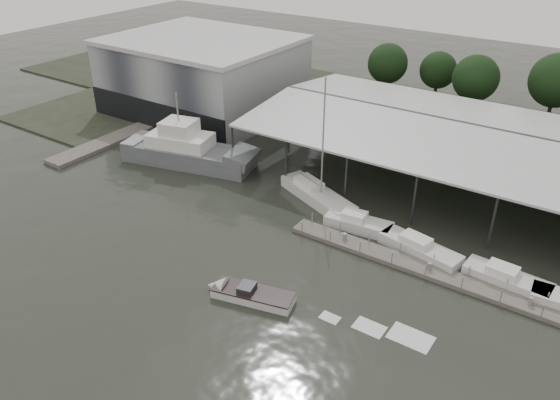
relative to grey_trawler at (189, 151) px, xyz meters
The scene contains 13 objects.
ground 22.76m from the grey_trawler, 40.65° to the right, with size 200.00×200.00×0.00m, color #262B23.
land_strip_far 32.24m from the grey_trawler, 57.66° to the left, with size 140.00×30.00×0.30m.
land_strip_west 27.42m from the grey_trawler, 146.27° to the left, with size 20.00×40.00×0.30m.
storage_warehouse 18.95m from the grey_trawler, 125.41° to the left, with size 24.50×20.50×10.50m.
covered_boat_shed 36.97m from the grey_trawler, 21.10° to the left, with size 58.24×24.00×6.96m.
trawler_dock 12.87m from the grey_trawler, behind, with size 3.00×18.00×0.50m.
floating_dock 32.61m from the grey_trawler, ahead, with size 28.00×2.00×1.40m.
grey_trawler is the anchor object (origin of this frame).
white_sailboat 17.05m from the grey_trawler, ahead, with size 10.19×6.22×13.46m.
speedboat_underway 26.03m from the grey_trawler, 37.87° to the right, with size 17.91×6.09×2.00m.
moored_cruiser_0 23.16m from the grey_trawler, ahead, with size 6.54×2.84×1.70m.
moored_cruiser_1 29.60m from the grey_trawler, ahead, with size 7.75×3.61×1.70m.
moored_cruiser_2 37.06m from the grey_trawler, ahead, with size 6.93×2.67×1.70m.
Camera 1 is at (24.50, -27.57, 27.60)m, focal length 35.00 mm.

